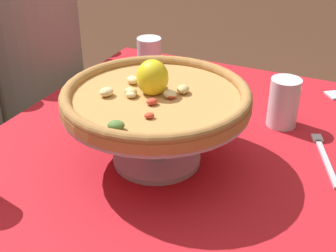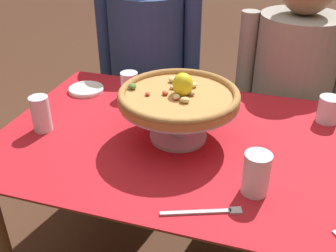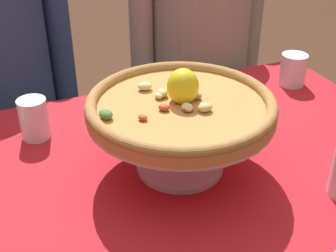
% 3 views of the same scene
% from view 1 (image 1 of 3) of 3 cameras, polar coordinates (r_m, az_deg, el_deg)
% --- Properties ---
extents(dining_table, '(1.22, 0.85, 0.73)m').
position_cam_1_polar(dining_table, '(1.08, -1.32, -9.15)').
color(dining_table, brown).
rests_on(dining_table, ground).
extents(pizza_stand, '(0.39, 0.39, 0.14)m').
position_cam_1_polar(pizza_stand, '(0.97, -1.75, 0.47)').
color(pizza_stand, '#B7B7C1').
rests_on(pizza_stand, dining_table).
extents(pizza, '(0.39, 0.39, 0.09)m').
position_cam_1_polar(pizza, '(0.94, -1.83, 3.83)').
color(pizza, '#BC8447').
rests_on(pizza, pizza_stand).
extents(water_glass_back_right, '(0.08, 0.08, 0.10)m').
position_cam_1_polar(water_glass_back_right, '(1.49, -2.34, 8.87)').
color(water_glass_back_right, white).
rests_on(water_glass_back_right, dining_table).
extents(water_glass_front_right, '(0.07, 0.07, 0.12)m').
position_cam_1_polar(water_glass_front_right, '(1.16, 14.15, 2.57)').
color(water_glass_front_right, white).
rests_on(water_glass_front_right, dining_table).
extents(dinner_fork, '(0.21, 0.09, 0.01)m').
position_cam_1_polar(dinner_fork, '(1.08, 18.85, -3.56)').
color(dinner_fork, '#B7B7C1').
rests_on(dinner_fork, dining_table).
extents(sugar_packet, '(0.06, 0.06, 0.00)m').
position_cam_1_polar(sugar_packet, '(1.38, 19.93, 3.63)').
color(sugar_packet, silver).
rests_on(sugar_packet, dining_table).
extents(diner_right, '(0.51, 0.36, 1.23)m').
position_cam_1_polar(diner_right, '(1.67, -16.28, 3.76)').
color(diner_right, '#1E3833').
rests_on(diner_right, ground).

